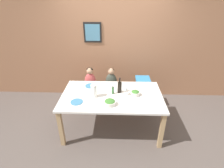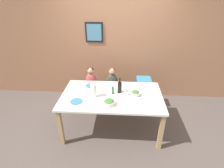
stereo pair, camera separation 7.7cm
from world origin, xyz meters
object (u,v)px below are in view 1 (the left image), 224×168
Objects in this scene: paper_towel_roll at (94,91)px; salad_bowl_large at (110,102)px; salad_bowl_small at (135,93)px; chair_far_center at (111,92)px; dinner_plate_back_left at (90,86)px; chair_right_highchair at (142,85)px; dinner_plate_back_right at (143,89)px; chair_far_left at (91,92)px; wine_bottle at (120,87)px; dinner_plate_front_left at (77,102)px; wine_glass_near at (125,89)px; person_child_left at (90,79)px; person_child_center at (111,79)px.

paper_towel_roll reaches higher than salad_bowl_large.
chair_far_center is at bearing 121.74° from salad_bowl_small.
dinner_plate_back_left is (-0.12, 0.39, -0.12)m from paper_towel_roll.
dinner_plate_back_right is (-0.06, -0.52, 0.21)m from chair_right_highchair.
chair_far_left is 1.00× the size of chair_far_center.
wine_bottle is (0.65, -0.66, 0.50)m from chair_far_left.
paper_towel_roll is at bearing -76.76° from chair_far_left.
dinner_plate_front_left reaches higher than chair_far_center.
wine_bottle reaches higher than dinner_plate_back_left.
salad_bowl_small is at bearing 3.76° from wine_glass_near.
dinner_plate_back_left is at bearing 75.18° from dinner_plate_front_left.
wine_bottle reaches higher than wine_glass_near.
chair_right_highchair is at bearing 57.43° from salad_bowl_large.
wine_glass_near is 1.01× the size of salad_bowl_small.
salad_bowl_small is (0.44, 0.32, 0.00)m from salad_bowl_large.
dinner_plate_back_right is (1.11, -0.52, 0.06)m from person_child_left.
person_child_left is 3.12× the size of wine_glass_near.
wine_bottle is 0.81m from dinner_plate_front_left.
wine_bottle reaches higher than paper_towel_roll.
dinner_plate_back_left is (-1.09, -0.44, 0.21)m from chair_right_highchair.
chair_far_center is 0.71m from dinner_plate_back_left.
salad_bowl_large is (0.49, -1.06, 0.10)m from person_child_left.
dinner_plate_front_left is at bearing 174.86° from salad_bowl_large.
person_child_center is (-0.70, 0.00, 0.15)m from chair_right_highchair.
salad_bowl_large is (-0.68, -1.06, 0.25)m from chair_right_highchair.
wine_glass_near is at bearing -69.74° from chair_far_center.
chair_far_left is at bearing -180.00° from chair_right_highchair.
chair_right_highchair is at bearing 51.71° from wine_bottle.
person_child_left reaches higher than salad_bowl_small.
person_child_left is 3.15× the size of salad_bowl_small.
dinner_plate_front_left is (-1.01, -0.27, -0.04)m from salad_bowl_small.
wine_glass_near is 0.75m from dinner_plate_back_left.
person_child_left is 1.77× the size of wine_bottle.
person_child_center is 1.15m from dinner_plate_front_left.
wine_glass_near is at bearing -118.88° from chair_right_highchair.
person_child_left is 1.20m from salad_bowl_small.
chair_far_center is at bearing 105.30° from wine_bottle.
person_child_center is 3.12× the size of wine_glass_near.
person_child_left is (-1.16, 0.00, 0.15)m from chair_right_highchair.
chair_far_center is 0.98m from salad_bowl_small.
dinner_plate_back_right is (0.46, 0.14, -0.11)m from wine_bottle.
person_child_left reaches higher than dinner_plate_back_right.
chair_right_highchair is at bearing -0.07° from person_child_center.
wine_glass_near is at bearing 7.54° from paper_towel_roll.
chair_far_left is at bearing 85.58° from dinner_plate_front_left.
person_child_center is 0.88m from salad_bowl_small.
paper_towel_roll reaches higher than chair_right_highchair.
chair_far_center is 1.22m from dinner_plate_front_left.
person_child_left reaches higher than dinner_plate_back_left.
chair_far_left is 0.47m from chair_far_center.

